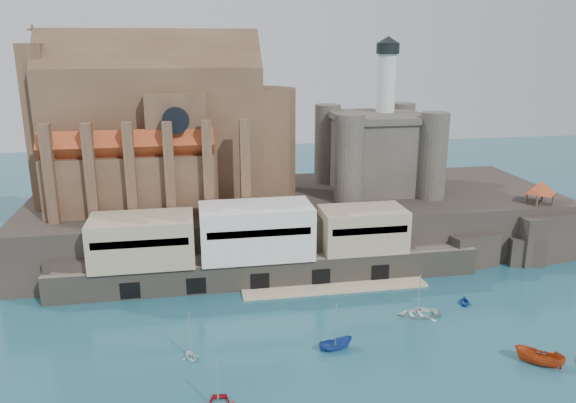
% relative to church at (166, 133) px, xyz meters
% --- Properties ---
extents(ground, '(300.00, 300.00, 0.00)m').
position_rel_church_xyz_m(ground, '(24.13, -41.85, -22.13)').
color(ground, '#1B4C5A').
rests_on(ground, ground).
extents(promontory, '(100.00, 36.00, 10.00)m').
position_rel_church_xyz_m(promontory, '(23.94, -2.48, -17.20)').
color(promontory, black).
rests_on(promontory, ground).
extents(quay, '(70.00, 12.00, 13.05)m').
position_rel_church_xyz_m(quay, '(13.94, -18.78, -16.06)').
color(quay, '#686153').
rests_on(quay, ground).
extents(church, '(47.00, 25.93, 30.51)m').
position_rel_church_xyz_m(church, '(0.00, 0.00, 0.00)').
color(church, brown).
rests_on(church, promontory).
extents(castle_keep, '(21.20, 21.20, 29.30)m').
position_rel_church_xyz_m(castle_keep, '(40.21, -0.78, -3.81)').
color(castle_keep, '#443E35').
rests_on(castle_keep, promontory).
extents(rock_outcrop, '(14.50, 10.50, 8.70)m').
position_rel_church_xyz_m(rock_outcrop, '(66.13, -16.01, -18.11)').
color(rock_outcrop, black).
rests_on(rock_outcrop, ground).
extents(pavilion, '(6.40, 6.40, 5.40)m').
position_rel_church_xyz_m(pavilion, '(66.13, -15.85, -9.40)').
color(pavilion, brown).
rests_on(pavilion, rock_outcrop).
extents(boat_2, '(2.07, 2.03, 4.65)m').
position_rel_church_xyz_m(boat_2, '(21.39, -41.75, -22.13)').
color(boat_2, '#204299').
rests_on(boat_2, ground).
extents(boat_4, '(2.81, 2.20, 2.86)m').
position_rel_church_xyz_m(boat_4, '(3.06, -40.71, -22.13)').
color(boat_4, white).
rests_on(boat_4, ground).
extents(boat_5, '(3.14, 3.13, 5.87)m').
position_rel_church_xyz_m(boat_5, '(45.16, -49.58, -22.13)').
color(boat_5, '#B64013').
rests_on(boat_5, ground).
extents(boat_6, '(1.57, 4.45, 6.12)m').
position_rel_church_xyz_m(boat_6, '(35.57, -34.80, -22.13)').
color(boat_6, silver).
rests_on(boat_6, ground).
extents(boat_7, '(3.00, 2.47, 3.00)m').
position_rel_church_xyz_m(boat_7, '(43.97, -32.56, -22.13)').
color(boat_7, '#10359E').
rests_on(boat_7, ground).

